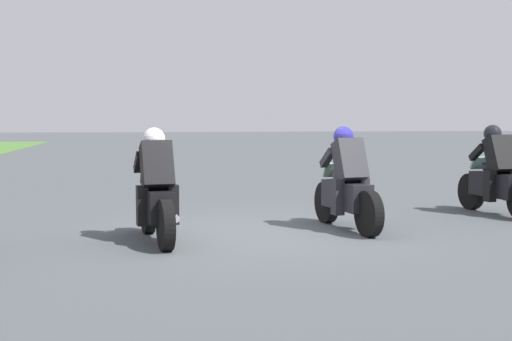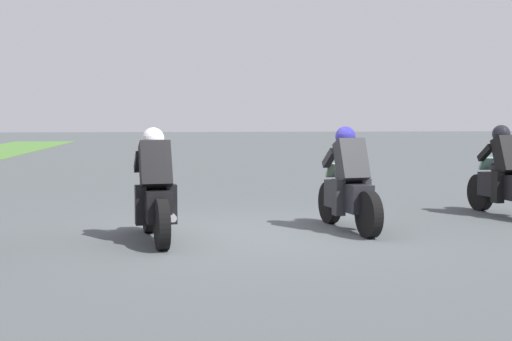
% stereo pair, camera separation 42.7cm
% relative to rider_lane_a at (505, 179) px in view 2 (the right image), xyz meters
% --- Properties ---
extents(ground_plane, '(120.00, 120.00, 0.00)m').
position_rel_rider_lane_a_xyz_m(ground_plane, '(-1.41, 4.22, -0.62)').
color(ground_plane, '#484D50').
extents(rider_lane_a, '(2.04, 0.60, 1.51)m').
position_rel_rider_lane_a_xyz_m(rider_lane_a, '(0.00, 0.00, 0.00)').
color(rider_lane_a, black).
rests_on(rider_lane_a, ground_plane).
extents(rider_lane_b, '(2.03, 0.62, 1.51)m').
position_rel_rider_lane_a_xyz_m(rider_lane_b, '(-1.19, 2.91, 0.00)').
color(rider_lane_b, black).
rests_on(rider_lane_b, ground_plane).
extents(rider_lane_c, '(2.04, 0.60, 1.51)m').
position_rel_rider_lane_a_xyz_m(rider_lane_c, '(-1.82, 5.67, 0.00)').
color(rider_lane_c, black).
rests_on(rider_lane_c, ground_plane).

